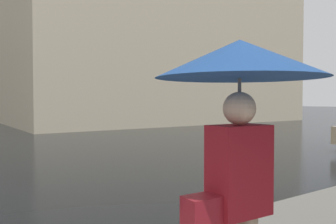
% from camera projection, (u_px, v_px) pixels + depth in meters
% --- Properties ---
extents(haussmann_block_corner, '(19.85, 23.95, 22.15)m').
position_uv_depth(haussmann_block_corner, '(137.00, 7.00, 32.82)').
color(haussmann_block_corner, beige).
rests_on(haussmann_block_corner, ground_plane).
extents(pedestrian_with_floral_umbrella, '(1.12, 1.12, 2.02)m').
position_uv_depth(pedestrian_with_floral_umbrella, '(239.00, 94.00, 2.25)').
color(pedestrian_with_floral_umbrella, maroon).
rests_on(pedestrian_with_floral_umbrella, sidewalk_pavement).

